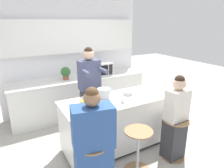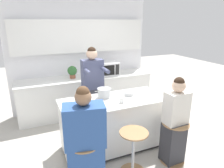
# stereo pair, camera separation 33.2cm
# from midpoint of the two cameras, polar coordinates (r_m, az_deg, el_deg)

# --- Properties ---
(ground_plane) EXTENTS (16.00, 16.00, 0.00)m
(ground_plane) POSITION_cam_midpoint_polar(r_m,az_deg,el_deg) (3.77, -2.03, -17.45)
(ground_plane) COLOR #B2ADA3
(wall_back) EXTENTS (3.42, 0.22, 2.70)m
(wall_back) POSITION_cam_midpoint_polar(r_m,az_deg,el_deg) (4.96, -12.89, 9.92)
(wall_back) COLOR white
(wall_back) RESTS_ON ground_plane
(back_counter) EXTENTS (3.18, 0.71, 0.90)m
(back_counter) POSITION_cam_midpoint_polar(r_m,az_deg,el_deg) (4.91, -10.87, -3.23)
(back_counter) COLOR white
(back_counter) RESTS_ON ground_plane
(kitchen_island) EXTENTS (1.78, 0.78, 0.91)m
(kitchen_island) POSITION_cam_midpoint_polar(r_m,az_deg,el_deg) (3.53, -2.11, -11.30)
(kitchen_island) COLOR black
(kitchen_island) RESTS_ON ground_plane
(bar_stool_leftmost) EXTENTS (0.41, 0.41, 0.68)m
(bar_stool_leftmost) POSITION_cam_midpoint_polar(r_m,az_deg,el_deg) (2.81, -9.19, -21.58)
(bar_stool_leftmost) COLOR #997047
(bar_stool_leftmost) RESTS_ON ground_plane
(bar_stool_center) EXTENTS (0.41, 0.41, 0.68)m
(bar_stool_center) POSITION_cam_midpoint_polar(r_m,az_deg,el_deg) (3.05, 4.22, -17.82)
(bar_stool_center) COLOR #997047
(bar_stool_center) RESTS_ON ground_plane
(bar_stool_rightmost) EXTENTS (0.41, 0.41, 0.68)m
(bar_stool_rightmost) POSITION_cam_midpoint_polar(r_m,az_deg,el_deg) (3.42, 14.81, -14.12)
(bar_stool_rightmost) COLOR #997047
(bar_stool_rightmost) RESTS_ON ground_plane
(person_cooking) EXTENTS (0.41, 0.54, 1.71)m
(person_cooking) POSITION_cam_midpoint_polar(r_m,az_deg,el_deg) (3.94, -8.73, -2.03)
(person_cooking) COLOR #383842
(person_cooking) RESTS_ON ground_plane
(person_wrapped_blanket) EXTENTS (0.55, 0.38, 1.45)m
(person_wrapped_blanket) POSITION_cam_midpoint_polar(r_m,az_deg,el_deg) (2.62, -9.09, -17.13)
(person_wrapped_blanket) COLOR #2D5193
(person_wrapped_blanket) RESTS_ON ground_plane
(person_seated_near) EXTENTS (0.36, 0.27, 1.41)m
(person_seated_near) POSITION_cam_midpoint_polar(r_m,az_deg,el_deg) (3.30, 14.90, -10.34)
(person_seated_near) COLOR #333338
(person_seated_near) RESTS_ON ground_plane
(cooking_pot) EXTENTS (0.32, 0.23, 0.16)m
(cooking_pot) POSITION_cam_midpoint_polar(r_m,az_deg,el_deg) (3.40, -5.14, -2.66)
(cooking_pot) COLOR #B7BABC
(cooking_pot) RESTS_ON kitchen_island
(fruit_bowl) EXTENTS (0.17, 0.17, 0.06)m
(fruit_bowl) POSITION_cam_midpoint_polar(r_m,az_deg,el_deg) (3.53, 1.84, -2.65)
(fruit_bowl) COLOR #B7BABC
(fruit_bowl) RESTS_ON kitchen_island
(coffee_cup_near) EXTENTS (0.11, 0.08, 0.09)m
(coffee_cup_near) POSITION_cam_midpoint_polar(r_m,az_deg,el_deg) (3.20, 0.19, -4.62)
(coffee_cup_near) COLOR white
(coffee_cup_near) RESTS_ON kitchen_island
(coffee_cup_far) EXTENTS (0.12, 0.09, 0.09)m
(coffee_cup_far) POSITION_cam_midpoint_polar(r_m,az_deg,el_deg) (2.92, -11.53, -7.26)
(coffee_cup_far) COLOR orange
(coffee_cup_far) RESTS_ON kitchen_island
(banana_bunch) EXTENTS (0.18, 0.13, 0.06)m
(banana_bunch) POSITION_cam_midpoint_polar(r_m,az_deg,el_deg) (3.26, -11.22, -4.87)
(banana_bunch) COLOR yellow
(banana_bunch) RESTS_ON kitchen_island
(microwave) EXTENTS (0.53, 0.34, 0.31)m
(microwave) POSITION_cam_midpoint_polar(r_m,az_deg,el_deg) (4.86, -5.25, 4.27)
(microwave) COLOR white
(microwave) RESTS_ON back_counter
(potted_plant) EXTENTS (0.22, 0.22, 0.29)m
(potted_plant) POSITION_cam_midpoint_polar(r_m,az_deg,el_deg) (4.64, -15.13, 3.16)
(potted_plant) COLOR #93563D
(potted_plant) RESTS_ON back_counter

